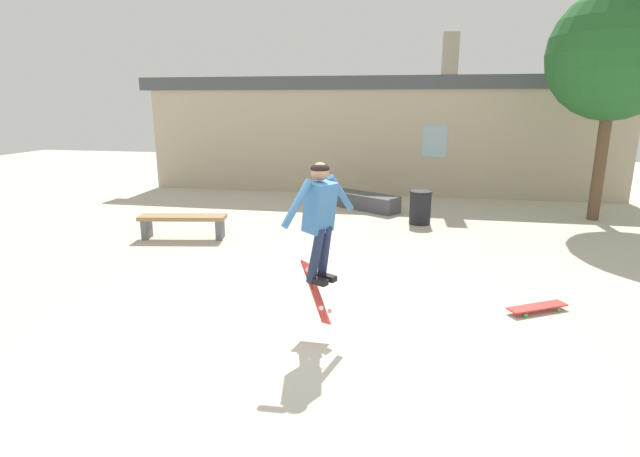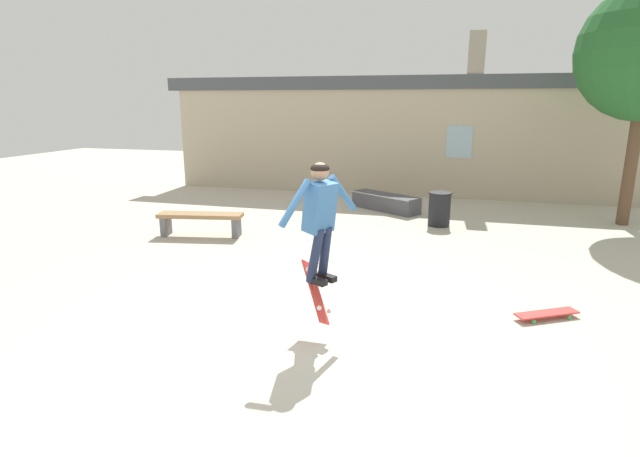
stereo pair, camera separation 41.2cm
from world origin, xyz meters
The scene contains 9 objects.
ground_plane centered at (0.00, 0.00, 0.00)m, with size 40.00×40.00×0.00m, color beige.
building_backdrop centered at (0.02, 9.61, 1.80)m, with size 14.74×0.52×4.56m.
tree_right centered at (5.42, 7.19, 3.71)m, with size 2.88×2.88×5.17m.
park_bench centered at (-3.37, 3.74, 0.35)m, with size 1.79×0.73×0.48m.
skate_ledge centered at (-0.02, 7.29, 0.21)m, with size 1.88×1.45×0.42m.
trash_bin centered at (1.38, 5.96, 0.40)m, with size 0.52×0.52×0.77m.
skater centered at (0.19, 0.13, 1.49)m, with size 0.67×1.17×1.43m.
skateboard_flipping centered at (0.14, 0.07, 0.52)m, with size 0.44×0.65×0.69m.
skateboard_resting centered at (2.93, 1.23, 0.07)m, with size 0.84×0.60×0.08m.
Camera 1 is at (1.27, -5.41, 2.74)m, focal length 28.00 mm.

